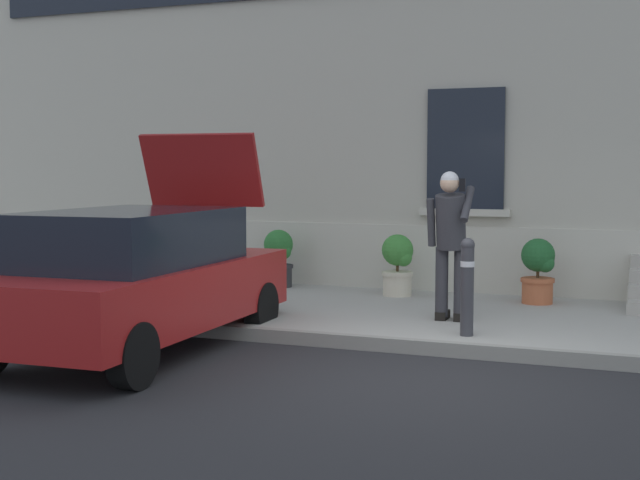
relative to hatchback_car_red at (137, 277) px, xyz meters
The scene contains 12 objects.
ground_plane 3.00m from the hatchback_car_red, ahead, with size 80.00×80.00×0.00m, color #232326.
sidewalk 4.13m from the hatchback_car_red, 44.55° to the left, with size 24.00×3.60×0.15m, color #99968E.
curb_edge 3.14m from the hatchback_car_red, 18.87° to the left, with size 24.00×0.12×0.15m, color gray.
building_facade 6.74m from the hatchback_car_red, 61.48° to the left, with size 24.00×1.52×7.50m.
hatchback_car_red is the anchor object (origin of this frame).
bollard_near_person 3.48m from the hatchback_car_red, 23.71° to the left, with size 0.15×0.15×1.04m.
bollard_far_left 1.46m from the hatchback_car_red, 106.07° to the left, with size 0.15×0.15×1.04m.
person_on_phone 3.59m from the hatchback_car_red, 38.06° to the left, with size 0.51×0.50×1.74m.
planter_olive 4.79m from the hatchback_car_red, 117.05° to the left, with size 0.44×0.44×0.86m.
planter_charcoal 4.19m from the hatchback_car_red, 93.52° to the left, with size 0.44×0.44×0.86m.
planter_cream 4.29m from the hatchback_car_red, 67.20° to the left, with size 0.44×0.44×0.86m.
planter_terracotta 5.34m from the hatchback_car_red, 47.83° to the left, with size 0.44×0.44×0.86m.
Camera 1 is at (2.26, -7.86, 1.94)m, focal length 49.57 mm.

